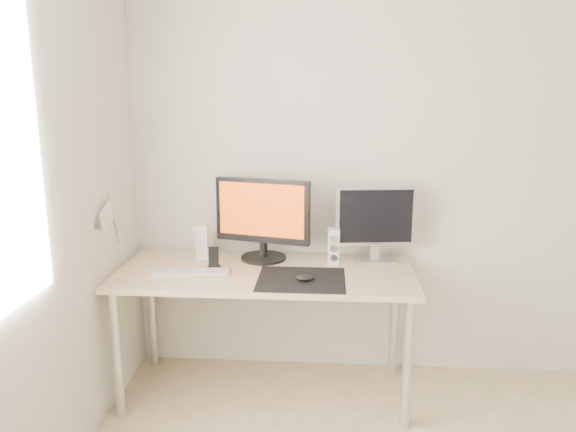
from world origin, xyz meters
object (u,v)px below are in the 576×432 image
object	(u,v)px
main_monitor	(263,216)
speaker_right	(334,246)
mouse	(305,278)
phone_dock	(214,262)
speaker_left	(203,241)
keyboard	(191,273)
second_monitor	(375,220)
desk	(265,284)

from	to	relation	value
main_monitor	speaker_right	size ratio (longest dim) A/B	2.70
mouse	phone_dock	xyz separation A→B (m)	(-0.50, 0.17, 0.02)
speaker_left	keyboard	distance (m)	0.30
second_monitor	keyboard	distance (m)	1.05
desk	main_monitor	bearing A→B (deg)	100.10
second_monitor	phone_dock	xyz separation A→B (m)	(-0.88, -0.21, -0.20)
desk	keyboard	distance (m)	0.40
mouse	keyboard	world-z (taller)	mouse
speaker_left	desk	bearing A→B (deg)	-26.70
keyboard	main_monitor	bearing A→B (deg)	38.53
second_monitor	speaker_left	xyz separation A→B (m)	(-0.98, -0.02, -0.14)
speaker_left	speaker_right	size ratio (longest dim) A/B	1.00
second_monitor	keyboard	xyz separation A→B (m)	(-0.98, -0.30, -0.23)
desk	phone_dock	xyz separation A→B (m)	(-0.28, 0.00, 0.12)
desk	phone_dock	size ratio (longest dim) A/B	12.84
second_monitor	phone_dock	bearing A→B (deg)	-166.79
mouse	speaker_left	world-z (taller)	speaker_left
second_monitor	speaker_left	size ratio (longest dim) A/B	2.24
speaker_left	keyboard	xyz separation A→B (m)	(-0.00, -0.28, -0.09)
speaker_right	keyboard	world-z (taller)	speaker_right
keyboard	speaker_right	bearing A→B (deg)	16.93
speaker_left	speaker_right	xyz separation A→B (m)	(0.75, -0.05, 0.00)
main_monitor	phone_dock	distance (m)	0.38
main_monitor	speaker_left	size ratio (longest dim) A/B	2.70
speaker_left	keyboard	bearing A→B (deg)	-90.77
main_monitor	second_monitor	bearing A→B (deg)	1.74
mouse	desk	distance (m)	0.30
mouse	speaker_right	size ratio (longest dim) A/B	0.49
speaker_left	phone_dock	size ratio (longest dim) A/B	1.62
mouse	main_monitor	size ratio (longest dim) A/B	0.18
mouse	second_monitor	distance (m)	0.58
mouse	keyboard	bearing A→B (deg)	172.70
mouse	second_monitor	size ratio (longest dim) A/B	0.22
main_monitor	second_monitor	world-z (taller)	main_monitor
main_monitor	phone_dock	xyz separation A→B (m)	(-0.25, -0.19, -0.22)
main_monitor	desk	bearing A→B (deg)	-79.90
main_monitor	speaker_right	bearing A→B (deg)	-7.16
speaker_left	phone_dock	world-z (taller)	speaker_left
second_monitor	speaker_left	distance (m)	0.99
second_monitor	phone_dock	size ratio (longest dim) A/B	3.62
main_monitor	speaker_left	world-z (taller)	main_monitor
desk	second_monitor	world-z (taller)	second_monitor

